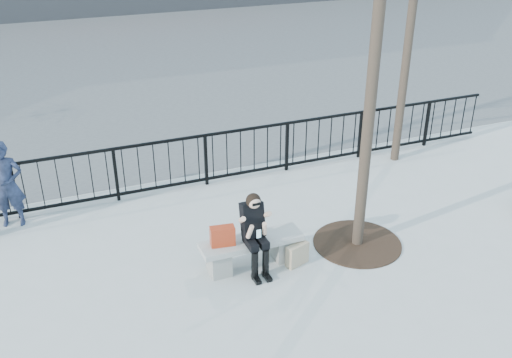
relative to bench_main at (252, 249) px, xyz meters
name	(u,v)px	position (x,y,z in m)	size (l,w,h in m)	color
ground	(252,265)	(0.00, 0.00, -0.30)	(120.00, 120.00, 0.00)	#A1A19C
street_surface	(106,51)	(0.00, 15.00, -0.30)	(60.00, 23.00, 0.01)	#474747
railing	(196,161)	(0.00, 3.00, 0.25)	(14.00, 0.06, 1.10)	black
tree_grate	(357,243)	(1.90, -0.10, -0.29)	(1.50, 1.50, 0.02)	black
bench_main	(252,249)	(0.00, 0.00, 0.00)	(1.65, 0.46, 0.49)	slate
seated_woman	(255,234)	(0.00, -0.16, 0.37)	(0.50, 0.64, 1.34)	black
handbag	(223,236)	(-0.47, 0.02, 0.34)	(0.38, 0.18, 0.31)	#A12D13
shopping_bag	(297,254)	(0.68, -0.26, -0.12)	(0.39, 0.14, 0.37)	#C3AD8A
standing_man	(7,185)	(-3.50, 2.80, 0.49)	(0.58, 0.38, 1.59)	black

